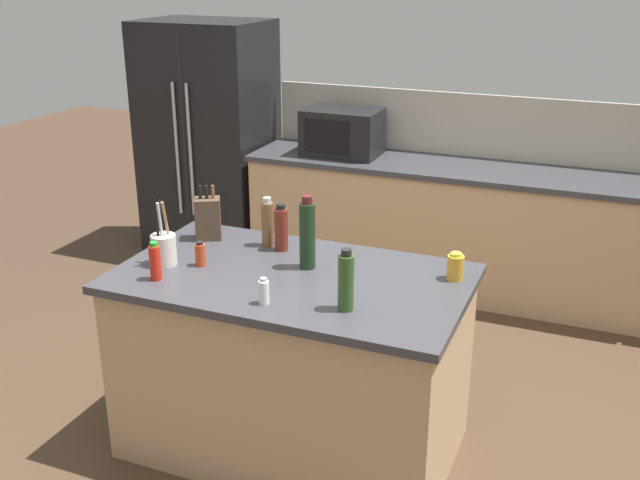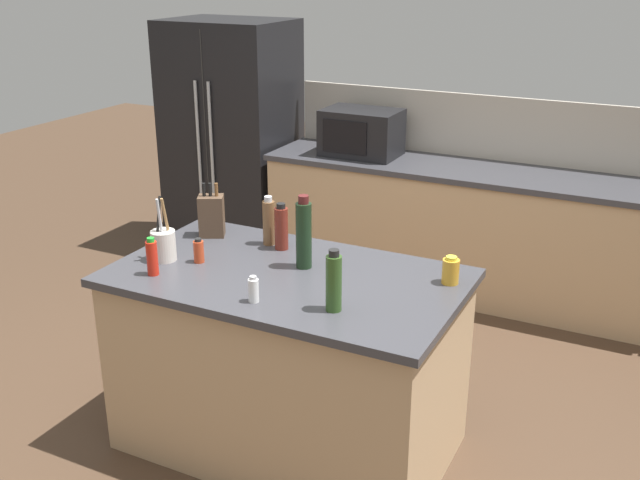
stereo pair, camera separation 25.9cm
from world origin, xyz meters
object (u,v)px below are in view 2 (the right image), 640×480
object	(u,v)px
utensil_crock	(163,244)
knife_block	(211,215)
hot_sauce_bottle	(152,257)
salt_shaker	(253,290)
microwave	(361,133)
spice_jar_paprika	(199,251)
refrigerator	(232,138)
pepper_grinder	(269,222)
honey_jar	(451,271)
wine_bottle	(304,234)
olive_oil_bottle	(334,282)
vinegar_bottle	(281,228)

from	to	relation	value
utensil_crock	knife_block	bearing A→B (deg)	87.46
hot_sauce_bottle	salt_shaker	world-z (taller)	hot_sauce_bottle
microwave	spice_jar_paprika	bearing A→B (deg)	-86.67
refrigerator	salt_shaker	bearing A→B (deg)	-55.40
refrigerator	salt_shaker	xyz separation A→B (m)	(1.78, -2.58, 0.06)
pepper_grinder	hot_sauce_bottle	distance (m)	0.65
microwave	honey_jar	world-z (taller)	microwave
utensil_crock	wine_bottle	distance (m)	0.70
olive_oil_bottle	microwave	bearing A→B (deg)	111.09
olive_oil_bottle	vinegar_bottle	bearing A→B (deg)	136.28
salt_shaker	hot_sauce_bottle	bearing A→B (deg)	175.86
utensil_crock	spice_jar_paprika	bearing A→B (deg)	17.61
vinegar_bottle	wine_bottle	xyz separation A→B (m)	(0.21, -0.16, 0.05)
vinegar_bottle	honey_jar	size ratio (longest dim) A/B	1.86
refrigerator	honey_jar	world-z (taller)	refrigerator
honey_jar	microwave	bearing A→B (deg)	123.52
utensil_crock	pepper_grinder	world-z (taller)	utensil_crock
vinegar_bottle	spice_jar_paprika	bearing A→B (deg)	-129.27
microwave	olive_oil_bottle	size ratio (longest dim) A/B	2.04
refrigerator	pepper_grinder	size ratio (longest dim) A/B	7.26
utensil_crock	spice_jar_paprika	xyz separation A→B (m)	(0.17, 0.05, -0.03)
utensil_crock	hot_sauce_bottle	bearing A→B (deg)	-68.86
utensil_crock	olive_oil_bottle	world-z (taller)	utensil_crock
hot_sauce_bottle	honey_jar	world-z (taller)	hot_sauce_bottle
spice_jar_paprika	salt_shaker	world-z (taller)	spice_jar_paprika
olive_oil_bottle	salt_shaker	bearing A→B (deg)	-166.78
knife_block	hot_sauce_bottle	bearing A→B (deg)	-112.91
refrigerator	honey_jar	bearing A→B (deg)	-39.10
pepper_grinder	salt_shaker	size ratio (longest dim) A/B	2.16
knife_block	spice_jar_paprika	xyz separation A→B (m)	(0.15, -0.34, -0.06)
pepper_grinder	spice_jar_paprika	distance (m)	0.41
knife_block	utensil_crock	world-z (taller)	utensil_crock
knife_block	salt_shaker	world-z (taller)	knife_block
wine_bottle	vinegar_bottle	bearing A→B (deg)	142.98
olive_oil_bottle	hot_sauce_bottle	size ratio (longest dim) A/B	1.49
vinegar_bottle	wine_bottle	size ratio (longest dim) A/B	0.68
microwave	salt_shaker	world-z (taller)	microwave
salt_shaker	refrigerator	bearing A→B (deg)	124.60
microwave	spice_jar_paprika	size ratio (longest dim) A/B	4.55
vinegar_bottle	salt_shaker	size ratio (longest dim) A/B	2.02
vinegar_bottle	pepper_grinder	distance (m)	0.09
utensil_crock	salt_shaker	size ratio (longest dim) A/B	2.68
spice_jar_paprika	utensil_crock	bearing A→B (deg)	-162.39
spice_jar_paprika	olive_oil_bottle	bearing A→B (deg)	-12.66
microwave	knife_block	bearing A→B (deg)	-90.57
refrigerator	hot_sauce_bottle	bearing A→B (deg)	-64.58
utensil_crock	vinegar_bottle	distance (m)	0.59
pepper_grinder	salt_shaker	xyz separation A→B (m)	(0.29, -0.62, -0.07)
knife_block	vinegar_bottle	bearing A→B (deg)	-28.08
pepper_grinder	wine_bottle	bearing A→B (deg)	-31.98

